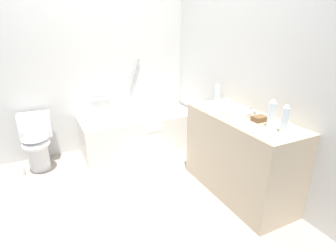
# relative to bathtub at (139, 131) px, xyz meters

# --- Properties ---
(ground_plane) EXTENTS (3.78, 3.78, 0.00)m
(ground_plane) POSITION_rel_bathtub_xyz_m (-0.52, -1.06, -0.28)
(ground_plane) COLOR #9E9389
(wall_back_tiled) EXTENTS (3.14, 0.10, 2.36)m
(wall_back_tiled) POSITION_rel_bathtub_xyz_m (-0.52, 0.38, 0.90)
(wall_back_tiled) COLOR silver
(wall_back_tiled) RESTS_ON ground_plane
(wall_right_mirror) EXTENTS (0.10, 3.18, 2.36)m
(wall_right_mirror) POSITION_rel_bathtub_xyz_m (0.90, -1.06, 0.90)
(wall_right_mirror) COLOR silver
(wall_right_mirror) RESTS_ON ground_plane
(bathtub) EXTENTS (1.65, 0.67, 1.29)m
(bathtub) POSITION_rel_bathtub_xyz_m (0.00, 0.00, 0.00)
(bathtub) COLOR silver
(bathtub) RESTS_ON ground_plane
(toilet) EXTENTS (0.41, 0.55, 0.71)m
(toilet) POSITION_rel_bathtub_xyz_m (-1.37, 0.04, 0.09)
(toilet) COLOR white
(toilet) RESTS_ON ground_plane
(vanity_counter) EXTENTS (0.55, 1.32, 0.89)m
(vanity_counter) POSITION_rel_bathtub_xyz_m (0.58, -1.53, 0.16)
(vanity_counter) COLOR tan
(vanity_counter) RESTS_ON ground_plane
(sink_basin) EXTENTS (0.32, 0.32, 0.06)m
(sink_basin) POSITION_rel_bathtub_xyz_m (0.54, -1.45, 0.63)
(sink_basin) COLOR white
(sink_basin) RESTS_ON vanity_counter
(sink_faucet) EXTENTS (0.10, 0.15, 0.07)m
(sink_faucet) POSITION_rel_bathtub_xyz_m (0.73, -1.45, 0.63)
(sink_faucet) COLOR #A2A2A7
(sink_faucet) RESTS_ON vanity_counter
(water_bottle_0) EXTENTS (0.06, 0.06, 0.24)m
(water_bottle_0) POSITION_rel_bathtub_xyz_m (0.60, -1.04, 0.71)
(water_bottle_0) COLOR silver
(water_bottle_0) RESTS_ON vanity_counter
(water_bottle_1) EXTENTS (0.06, 0.06, 0.25)m
(water_bottle_1) POSITION_rel_bathtub_xyz_m (0.61, -2.00, 0.72)
(water_bottle_1) COLOR silver
(water_bottle_1) RESTS_ON vanity_counter
(water_bottle_2) EXTENTS (0.07, 0.07, 0.26)m
(water_bottle_2) POSITION_rel_bathtub_xyz_m (0.61, -1.85, 0.72)
(water_bottle_2) COLOR silver
(water_bottle_2) RESTS_ON vanity_counter
(drinking_glass_0) EXTENTS (0.06, 0.06, 0.10)m
(drinking_glass_0) POSITION_rel_bathtub_xyz_m (0.64, -1.16, 0.65)
(drinking_glass_0) COLOR white
(drinking_glass_0) RESTS_ON vanity_counter
(drinking_glass_1) EXTENTS (0.06, 0.06, 0.10)m
(drinking_glass_1) POSITION_rel_bathtub_xyz_m (0.56, -1.11, 0.65)
(drinking_glass_1) COLOR white
(drinking_glass_1) RESTS_ON vanity_counter
(amenity_basket) EXTENTS (0.14, 0.10, 0.05)m
(amenity_basket) POSITION_rel_bathtub_xyz_m (0.63, -1.69, 0.63)
(amenity_basket) COLOR brown
(amenity_basket) RESTS_ON vanity_counter
(bath_mat) EXTENTS (0.70, 0.33, 0.01)m
(bath_mat) POSITION_rel_bathtub_xyz_m (0.03, -0.53, -0.28)
(bath_mat) COLOR white
(bath_mat) RESTS_ON ground_plane
(toilet_paper_roll) EXTENTS (0.11, 0.11, 0.11)m
(toilet_paper_roll) POSITION_rel_bathtub_xyz_m (-1.62, -0.07, -0.23)
(toilet_paper_roll) COLOR white
(toilet_paper_roll) RESTS_ON ground_plane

